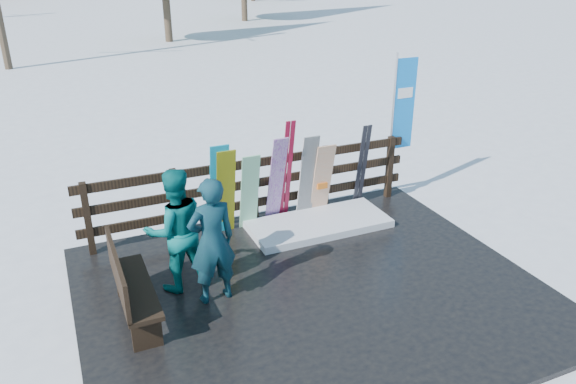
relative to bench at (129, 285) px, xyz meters
name	(u,v)px	position (x,y,z in m)	size (l,w,h in m)	color
ground	(312,295)	(2.32, -0.29, -0.60)	(700.00, 700.00, 0.00)	white
deck	(312,292)	(2.32, -0.29, -0.56)	(6.00, 5.00, 0.08)	black
fence	(254,186)	(2.32, 1.91, 0.14)	(5.60, 0.10, 1.15)	black
snow_patch	(319,224)	(3.21, 1.31, -0.46)	(2.28, 1.00, 0.12)	white
bench	(129,285)	(0.00, 0.00, 0.00)	(0.41, 1.50, 0.97)	black
snowboard_0	(219,190)	(1.67, 1.69, 0.26)	(0.29, 0.03, 1.57)	#0D97B8
snowboard_1	(250,192)	(2.16, 1.69, 0.14)	(0.29, 0.03, 1.34)	white
snowboard_2	(226,192)	(1.77, 1.69, 0.21)	(0.30, 0.03, 1.48)	#FFF912
snowboard_3	(276,181)	(2.62, 1.69, 0.27)	(0.25, 0.03, 1.61)	silver
snowboard_4	(308,177)	(3.18, 1.69, 0.23)	(0.28, 0.03, 1.51)	black
snowboard_5	(322,180)	(3.45, 1.69, 0.14)	(0.33, 0.03, 1.33)	silver
ski_pair_a	(287,171)	(2.84, 1.76, 0.37)	(0.16, 0.35, 1.78)	maroon
ski_pair_b	(362,166)	(4.25, 1.76, 0.24)	(0.17, 0.25, 1.51)	black
rental_flag	(401,110)	(5.11, 1.96, 1.09)	(0.45, 0.04, 2.60)	silver
person_front	(212,241)	(1.07, 0.05, 0.34)	(0.62, 0.41, 1.70)	#0E4645
person_back	(176,230)	(0.72, 0.51, 0.34)	(0.83, 0.65, 1.70)	#066463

